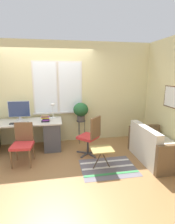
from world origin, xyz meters
TOP-DOWN VIEW (x-y plane):
  - ground_plane at (0.00, 0.00)m, footprint 14.00×14.00m
  - wall_back_with_window at (0.01, 0.82)m, footprint 9.00×0.12m
  - wall_right_with_picture at (2.89, -0.00)m, footprint 0.08×9.00m
  - desk at (-0.66, 0.37)m, footprint 2.04×0.74m
  - monitor at (-0.68, 0.57)m, footprint 0.52×0.17m
  - keyboard at (-0.67, 0.20)m, footprint 0.34×0.12m
  - mouse at (-0.43, 0.21)m, footprint 0.04×0.07m
  - desk_lamp at (0.15, 0.60)m, footprint 0.15×0.15m
  - book_stack at (-0.03, 0.26)m, footprint 0.20×0.17m
  - desk_chair_wooden at (-0.48, -0.31)m, footprint 0.46×0.47m
  - office_chair_swivel at (0.99, -0.19)m, footprint 0.58×0.58m
  - couch_loveseat at (2.35, -0.69)m, footprint 0.80×1.30m
  - plant_stand at (0.88, 0.56)m, footprint 0.24×0.24m
  - potted_plant at (0.88, 0.56)m, footprint 0.40×0.40m
  - floor_rug_striped at (1.24, -0.84)m, footprint 1.11×0.84m
  - folding_stool at (1.10, -0.83)m, footprint 0.43×0.37m

SIDE VIEW (x-z plane):
  - ground_plane at x=0.00m, z-range 0.00..0.00m
  - floor_rug_striped at x=1.24m, z-range 0.00..0.01m
  - couch_loveseat at x=2.35m, z-range -0.12..0.66m
  - folding_stool at x=1.10m, z-range 0.17..0.60m
  - desk at x=-0.66m, z-range 0.03..0.76m
  - desk_chair_wooden at x=-0.48m, z-range 0.03..0.88m
  - office_chair_swivel at x=0.99m, z-range 0.01..0.94m
  - plant_stand at x=0.88m, z-range 0.23..0.86m
  - keyboard at x=-0.67m, z-range 0.73..0.75m
  - mouse at x=-0.43m, z-range 0.73..0.76m
  - book_stack at x=-0.03m, z-range 0.73..0.89m
  - potted_plant at x=0.88m, z-range 0.67..1.16m
  - monitor at x=-0.68m, z-range 0.74..1.22m
  - desk_lamp at x=0.15m, z-range 0.80..1.19m
  - wall_right_with_picture at x=2.89m, z-range 0.00..2.70m
  - wall_back_with_window at x=0.01m, z-range 0.00..2.70m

